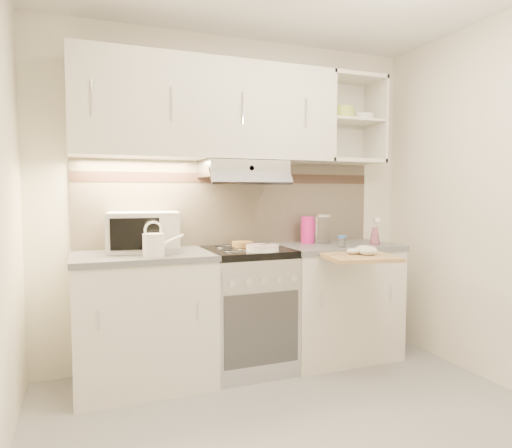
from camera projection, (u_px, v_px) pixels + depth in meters
name	position (u px, v px, depth m)	size (l,w,h in m)	color
ground	(320.00, 444.00, 2.37)	(3.00, 3.00, 0.00)	#979699
room_shell	(291.00, 137.00, 2.60)	(3.04, 2.84, 2.52)	silver
base_cabinet_left	(144.00, 322.00, 3.10)	(0.90, 0.60, 0.86)	silver
worktop_left	(142.00, 256.00, 3.06)	(0.92, 0.62, 0.04)	slate
base_cabinet_right	(335.00, 303.00, 3.64)	(0.90, 0.60, 0.86)	silver
worktop_right	(336.00, 247.00, 3.61)	(0.92, 0.62, 0.04)	slate
electric_range	(247.00, 309.00, 3.36)	(0.60, 0.60, 0.90)	#B7B7BC
microwave	(144.00, 232.00, 3.17)	(0.53, 0.42, 0.27)	silver
watering_can	(155.00, 244.00, 2.90)	(0.27, 0.14, 0.23)	white
plate_stack	(262.00, 248.00, 3.18)	(0.23, 0.23, 0.05)	white
bread_loaf	(243.00, 244.00, 3.42)	(0.16, 0.16, 0.04)	#AC743F
pink_pitcher	(308.00, 230.00, 3.67)	(0.12, 0.11, 0.22)	#DE1E86
glass_jar	(323.00, 229.00, 3.63)	(0.12, 0.12, 0.24)	silver
spice_jar	(342.00, 241.00, 3.41)	(0.06, 0.06, 0.09)	white
spray_bottle	(375.00, 233.00, 3.59)	(0.08, 0.08, 0.22)	pink
cutting_board	(360.00, 257.00, 3.08)	(0.45, 0.41, 0.02)	tan
dish_towel	(361.00, 250.00, 3.13)	(0.22, 0.19, 0.06)	silver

